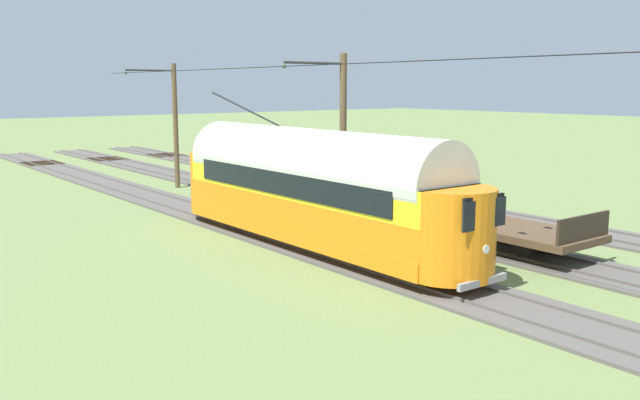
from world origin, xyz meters
TOP-DOWN VIEW (x-y plane):
  - ground_plane at (0.00, 0.00)m, footprint 220.00×220.00m
  - track_streetcar_siding at (-5.00, -0.31)m, footprint 2.80×80.00m
  - track_adjacent_siding at (0.00, -0.31)m, footprint 2.80×80.00m
  - track_third_siding at (5.00, -0.31)m, footprint 2.80×80.00m
  - vintage_streetcar at (5.00, 2.87)m, footprint 2.65×15.67m
  - flatcar_adjacent at (0.00, 4.35)m, footprint 2.80×12.98m
  - catenary_pole_foreground at (2.29, -13.73)m, footprint 3.03×0.28m
  - catenary_pole_mid_near at (2.29, 1.23)m, footprint 3.03×0.28m
  - overhead_wire_run at (4.93, 0.48)m, footprint 2.82×33.93m
  - switch_stand at (-6.67, -6.33)m, footprint 0.50×0.30m

SIDE VIEW (x-z plane):
  - ground_plane at x=0.00m, z-range 0.00..0.00m
  - track_streetcar_siding at x=-5.00m, z-range -0.04..0.14m
  - track_adjacent_siding at x=0.00m, z-range -0.04..0.14m
  - track_third_siding at x=5.00m, z-range -0.04..0.14m
  - switch_stand at x=-6.67m, z-range 0.08..1.32m
  - flatcar_adjacent at x=0.00m, z-range 0.06..1.66m
  - vintage_streetcar at x=5.00m, z-range -0.43..4.93m
  - catenary_pole_foreground at x=2.29m, z-range 0.17..7.21m
  - catenary_pole_mid_near at x=2.29m, z-range 0.17..7.21m
  - overhead_wire_run at x=4.93m, z-range 6.41..6.58m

